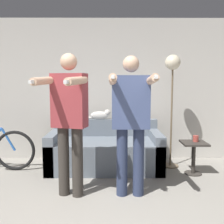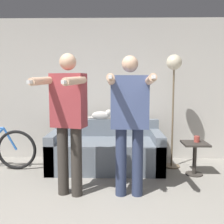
{
  "view_description": "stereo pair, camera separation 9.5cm",
  "coord_description": "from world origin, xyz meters",
  "px_view_note": "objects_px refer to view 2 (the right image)",
  "views": [
    {
      "loc": [
        0.14,
        -2.08,
        1.44
      ],
      "look_at": [
        0.16,
        1.67,
        1.02
      ],
      "focal_mm": 42.0,
      "sensor_mm": 36.0,
      "label": 1
    },
    {
      "loc": [
        0.23,
        -2.08,
        1.44
      ],
      "look_at": [
        0.16,
        1.67,
        1.02
      ],
      "focal_mm": 42.0,
      "sensor_mm": 36.0,
      "label": 2
    }
  ],
  "objects_px": {
    "couch": "(106,152)",
    "cat": "(102,115)",
    "floor_lamp": "(174,75)",
    "side_table": "(195,152)",
    "person_right": "(130,116)",
    "cup": "(197,139)",
    "person_left": "(68,115)"
  },
  "relations": [
    {
      "from": "floor_lamp",
      "to": "cup",
      "type": "distance_m",
      "value": 1.1
    },
    {
      "from": "couch",
      "to": "side_table",
      "type": "distance_m",
      "value": 1.43
    },
    {
      "from": "side_table",
      "to": "cup",
      "type": "xyz_separation_m",
      "value": [
        0.04,
        0.04,
        0.2
      ]
    },
    {
      "from": "couch",
      "to": "cup",
      "type": "height_order",
      "value": "couch"
    },
    {
      "from": "couch",
      "to": "cup",
      "type": "relative_size",
      "value": 19.45
    },
    {
      "from": "person_right",
      "to": "cat",
      "type": "bearing_deg",
      "value": 106.9
    },
    {
      "from": "couch",
      "to": "cat",
      "type": "height_order",
      "value": "cat"
    },
    {
      "from": "cat",
      "to": "couch",
      "type": "bearing_deg",
      "value": -76.87
    },
    {
      "from": "person_left",
      "to": "cat",
      "type": "height_order",
      "value": "person_left"
    },
    {
      "from": "cat",
      "to": "cup",
      "type": "xyz_separation_m",
      "value": [
        1.52,
        -0.63,
        -0.3
      ]
    },
    {
      "from": "side_table",
      "to": "person_right",
      "type": "bearing_deg",
      "value": -143.19
    },
    {
      "from": "side_table",
      "to": "cup",
      "type": "height_order",
      "value": "cup"
    },
    {
      "from": "couch",
      "to": "cat",
      "type": "relative_size",
      "value": 4.02
    },
    {
      "from": "couch",
      "to": "person_left",
      "type": "bearing_deg",
      "value": -111.09
    },
    {
      "from": "person_right",
      "to": "cup",
      "type": "distance_m",
      "value": 1.45
    },
    {
      "from": "couch",
      "to": "person_left",
      "type": "height_order",
      "value": "person_left"
    },
    {
      "from": "floor_lamp",
      "to": "person_right",
      "type": "bearing_deg",
      "value": -123.7
    },
    {
      "from": "floor_lamp",
      "to": "cat",
      "type": "bearing_deg",
      "value": 166.56
    },
    {
      "from": "side_table",
      "to": "cat",
      "type": "bearing_deg",
      "value": 155.76
    },
    {
      "from": "cat",
      "to": "floor_lamp",
      "type": "bearing_deg",
      "value": -13.44
    },
    {
      "from": "couch",
      "to": "side_table",
      "type": "bearing_deg",
      "value": -12.18
    },
    {
      "from": "couch",
      "to": "floor_lamp",
      "type": "xyz_separation_m",
      "value": [
        1.12,
        0.08,
        1.28
      ]
    },
    {
      "from": "couch",
      "to": "side_table",
      "type": "height_order",
      "value": "couch"
    },
    {
      "from": "couch",
      "to": "floor_lamp",
      "type": "distance_m",
      "value": 1.7
    },
    {
      "from": "floor_lamp",
      "to": "cup",
      "type": "height_order",
      "value": "floor_lamp"
    },
    {
      "from": "person_left",
      "to": "side_table",
      "type": "distance_m",
      "value": 2.1
    },
    {
      "from": "cat",
      "to": "floor_lamp",
      "type": "height_order",
      "value": "floor_lamp"
    },
    {
      "from": "cat",
      "to": "side_table",
      "type": "xyz_separation_m",
      "value": [
        1.48,
        -0.67,
        -0.5
      ]
    },
    {
      "from": "side_table",
      "to": "cup",
      "type": "distance_m",
      "value": 0.21
    },
    {
      "from": "person_left",
      "to": "cup",
      "type": "relative_size",
      "value": 18.82
    },
    {
      "from": "cat",
      "to": "floor_lamp",
      "type": "xyz_separation_m",
      "value": [
        1.21,
        -0.29,
        0.7
      ]
    },
    {
      "from": "cat",
      "to": "floor_lamp",
      "type": "relative_size",
      "value": 0.24
    }
  ]
}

